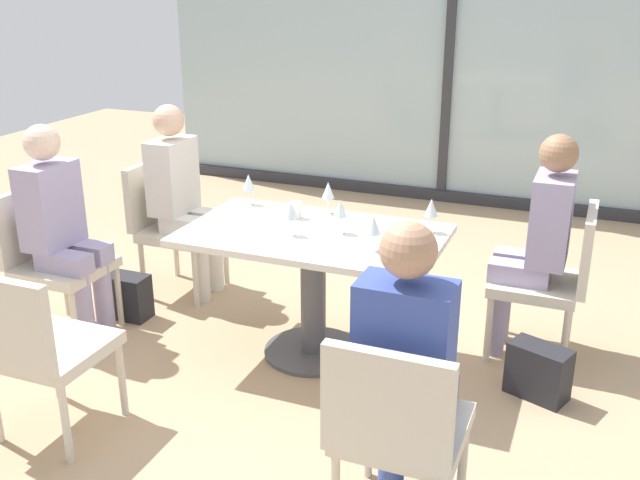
{
  "coord_description": "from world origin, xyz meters",
  "views": [
    {
      "loc": [
        1.4,
        -3.39,
        2.04
      ],
      "look_at": [
        0.0,
        0.1,
        0.65
      ],
      "focal_mm": 40.96,
      "sensor_mm": 36.0,
      "label": 1
    }
  ],
  "objects_px": {
    "chair_front_right": "(397,425)",
    "wine_glass_5": "(328,191)",
    "wine_glass_1": "(249,183)",
    "handbag_2": "(538,371)",
    "dining_table_main": "(313,264)",
    "person_far_left": "(182,192)",
    "chair_far_left": "(169,220)",
    "wine_glass_0": "(340,209)",
    "wine_glass_2": "(374,226)",
    "coffee_cup": "(295,210)",
    "wine_glass_4": "(431,208)",
    "person_far_right": "(538,236)",
    "cell_phone_on_table": "(405,231)",
    "wine_glass_3": "(291,211)",
    "chair_far_right": "(554,273)",
    "chair_side_end": "(50,254)",
    "chair_front_left": "(36,344)",
    "person_front_right": "(408,362)",
    "person_side_end": "(61,223)",
    "handbag_0": "(126,296)"
  },
  "relations": [
    {
      "from": "chair_front_right",
      "to": "wine_glass_5",
      "type": "height_order",
      "value": "wine_glass_5"
    },
    {
      "from": "wine_glass_1",
      "to": "handbag_2",
      "type": "height_order",
      "value": "wine_glass_1"
    },
    {
      "from": "dining_table_main",
      "to": "person_far_left",
      "type": "bearing_deg",
      "value": 156.96
    },
    {
      "from": "dining_table_main",
      "to": "handbag_2",
      "type": "bearing_deg",
      "value": 0.55
    },
    {
      "from": "person_far_left",
      "to": "dining_table_main",
      "type": "bearing_deg",
      "value": -23.04
    },
    {
      "from": "chair_far_left",
      "to": "wine_glass_5",
      "type": "bearing_deg",
      "value": -6.75
    },
    {
      "from": "wine_glass_0",
      "to": "wine_glass_2",
      "type": "xyz_separation_m",
      "value": [
        0.24,
        -0.19,
        0.0
      ]
    },
    {
      "from": "dining_table_main",
      "to": "coffee_cup",
      "type": "bearing_deg",
      "value": 135.24
    },
    {
      "from": "wine_glass_5",
      "to": "wine_glass_4",
      "type": "bearing_deg",
      "value": -8.97
    },
    {
      "from": "person_far_right",
      "to": "wine_glass_1",
      "type": "height_order",
      "value": "person_far_right"
    },
    {
      "from": "coffee_cup",
      "to": "handbag_2",
      "type": "height_order",
      "value": "coffee_cup"
    },
    {
      "from": "wine_glass_0",
      "to": "cell_phone_on_table",
      "type": "distance_m",
      "value": 0.37
    },
    {
      "from": "dining_table_main",
      "to": "wine_glass_3",
      "type": "bearing_deg",
      "value": -137.03
    },
    {
      "from": "chair_far_right",
      "to": "coffee_cup",
      "type": "xyz_separation_m",
      "value": [
        -1.41,
        -0.29,
        0.28
      ]
    },
    {
      "from": "wine_glass_2",
      "to": "handbag_2",
      "type": "bearing_deg",
      "value": 10.46
    },
    {
      "from": "chair_side_end",
      "to": "handbag_2",
      "type": "distance_m",
      "value": 2.79
    },
    {
      "from": "dining_table_main",
      "to": "wine_glass_3",
      "type": "xyz_separation_m",
      "value": [
        -0.09,
        -0.09,
        0.31
      ]
    },
    {
      "from": "wine_glass_0",
      "to": "wine_glass_1",
      "type": "bearing_deg",
      "value": 158.16
    },
    {
      "from": "person_far_left",
      "to": "wine_glass_3",
      "type": "height_order",
      "value": "person_far_left"
    },
    {
      "from": "wine_glass_3",
      "to": "wine_glass_1",
      "type": "bearing_deg",
      "value": 138.38
    },
    {
      "from": "person_far_left",
      "to": "cell_phone_on_table",
      "type": "xyz_separation_m",
      "value": [
        1.57,
        -0.28,
        0.03
      ]
    },
    {
      "from": "handbag_2",
      "to": "chair_far_right",
      "type": "bearing_deg",
      "value": 111.08
    },
    {
      "from": "person_far_left",
      "to": "person_far_right",
      "type": "bearing_deg",
      "value": 0.0
    },
    {
      "from": "wine_glass_3",
      "to": "chair_side_end",
      "type": "bearing_deg",
      "value": -170.85
    },
    {
      "from": "wine_glass_2",
      "to": "wine_glass_3",
      "type": "distance_m",
      "value": 0.48
    },
    {
      "from": "chair_far_right",
      "to": "person_far_right",
      "type": "distance_m",
      "value": 0.23
    },
    {
      "from": "dining_table_main",
      "to": "wine_glass_2",
      "type": "height_order",
      "value": "wine_glass_2"
    },
    {
      "from": "handbag_2",
      "to": "chair_front_left",
      "type": "bearing_deg",
      "value": -128.38
    },
    {
      "from": "chair_far_left",
      "to": "person_front_right",
      "type": "distance_m",
      "value": 2.59
    },
    {
      "from": "wine_glass_4",
      "to": "chair_far_right",
      "type": "bearing_deg",
      "value": 20.26
    },
    {
      "from": "person_side_end",
      "to": "handbag_2",
      "type": "relative_size",
      "value": 4.2
    },
    {
      "from": "chair_front_left",
      "to": "handbag_2",
      "type": "distance_m",
      "value": 2.41
    },
    {
      "from": "wine_glass_2",
      "to": "handbag_0",
      "type": "height_order",
      "value": "wine_glass_2"
    },
    {
      "from": "wine_glass_0",
      "to": "cell_phone_on_table",
      "type": "relative_size",
      "value": 1.28
    },
    {
      "from": "dining_table_main",
      "to": "person_front_right",
      "type": "distance_m",
      "value": 1.38
    },
    {
      "from": "cell_phone_on_table",
      "to": "chair_far_right",
      "type": "bearing_deg",
      "value": 32.11
    },
    {
      "from": "wine_glass_2",
      "to": "coffee_cup",
      "type": "relative_size",
      "value": 2.06
    },
    {
      "from": "cell_phone_on_table",
      "to": "handbag_2",
      "type": "bearing_deg",
      "value": -1.22
    },
    {
      "from": "person_side_end",
      "to": "wine_glass_4",
      "type": "bearing_deg",
      "value": 15.48
    },
    {
      "from": "wine_glass_0",
      "to": "chair_front_left",
      "type": "bearing_deg",
      "value": -127.68
    },
    {
      "from": "chair_front_left",
      "to": "person_far_left",
      "type": "xyz_separation_m",
      "value": [
        -0.29,
        1.68,
        0.2
      ]
    },
    {
      "from": "chair_side_end",
      "to": "cell_phone_on_table",
      "type": "xyz_separation_m",
      "value": [
        1.98,
        0.51,
        0.24
      ]
    },
    {
      "from": "dining_table_main",
      "to": "handbag_0",
      "type": "xyz_separation_m",
      "value": [
        -1.26,
        -0.01,
        -0.41
      ]
    },
    {
      "from": "wine_glass_2",
      "to": "handbag_0",
      "type": "xyz_separation_m",
      "value": [
        -1.64,
        0.14,
        -0.72
      ]
    },
    {
      "from": "chair_far_right",
      "to": "wine_glass_4",
      "type": "xyz_separation_m",
      "value": [
        -0.65,
        -0.24,
        0.37
      ]
    },
    {
      "from": "wine_glass_5",
      "to": "cell_phone_on_table",
      "type": "distance_m",
      "value": 0.53
    },
    {
      "from": "chair_front_right",
      "to": "person_far_left",
      "type": "distance_m",
      "value": 2.58
    },
    {
      "from": "person_far_left",
      "to": "person_side_end",
      "type": "height_order",
      "value": "same"
    },
    {
      "from": "chair_far_right",
      "to": "person_far_right",
      "type": "bearing_deg",
      "value": 180.0
    },
    {
      "from": "chair_side_end",
      "to": "cell_phone_on_table",
      "type": "height_order",
      "value": "chair_side_end"
    }
  ]
}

